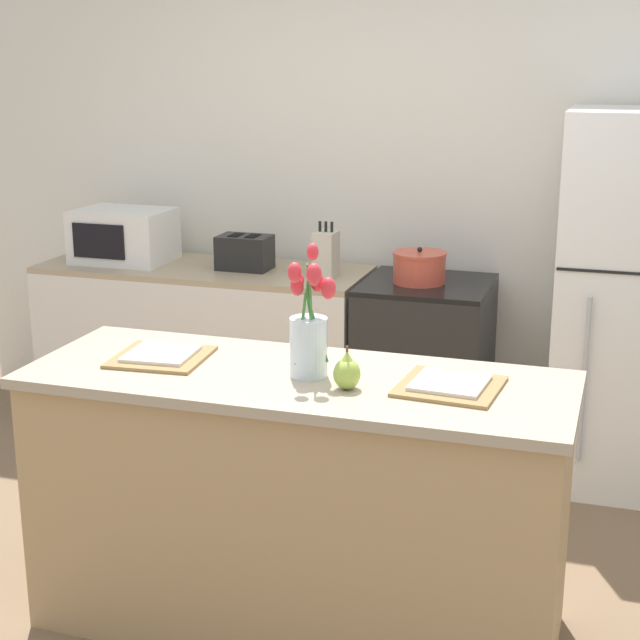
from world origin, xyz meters
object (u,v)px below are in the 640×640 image
(stove_range, at_px, (424,370))
(refrigerator, at_px, (636,304))
(plate_setting_left, at_px, (161,356))
(microwave, at_px, (124,235))
(pear_figurine, at_px, (347,372))
(toaster, at_px, (245,252))
(cooking_pot, at_px, (419,267))
(plate_setting_right, at_px, (450,385))
(knife_block, at_px, (326,254))
(flower_vase, at_px, (309,332))

(stove_range, bearing_deg, refrigerator, 0.04)
(plate_setting_left, relative_size, microwave, 0.69)
(pear_figurine, height_order, plate_setting_left, pear_figurine)
(pear_figurine, xyz_separation_m, plate_setting_left, (-0.69, 0.11, -0.05))
(toaster, xyz_separation_m, cooking_pot, (0.90, -0.03, -0.01))
(refrigerator, xyz_separation_m, plate_setting_left, (-1.55, -1.58, 0.08))
(toaster, bearing_deg, stove_range, -0.52)
(stove_range, bearing_deg, plate_setting_right, -75.77)
(refrigerator, bearing_deg, microwave, -179.97)
(toaster, bearing_deg, refrigerator, -0.24)
(knife_block, bearing_deg, plate_setting_left, -93.92)
(refrigerator, height_order, toaster, refrigerator)
(flower_vase, distance_m, plate_setting_left, 0.56)
(pear_figurine, distance_m, plate_setting_left, 0.70)
(plate_setting_left, bearing_deg, microwave, 122.46)
(cooking_pot, xyz_separation_m, microwave, (-1.57, 0.02, 0.06))
(pear_figurine, bearing_deg, microwave, 135.27)
(refrigerator, height_order, microwave, refrigerator)
(stove_range, height_order, pear_figurine, pear_figurine)
(pear_figurine, distance_m, cooking_pot, 1.67)
(refrigerator, xyz_separation_m, microwave, (-2.55, -0.00, 0.17))
(plate_setting_right, relative_size, microwave, 0.69)
(microwave, bearing_deg, refrigerator, 0.03)
(cooking_pot, bearing_deg, flower_vase, -90.83)
(pear_figurine, distance_m, microwave, 2.39)
(plate_setting_right, bearing_deg, toaster, 130.02)
(refrigerator, height_order, plate_setting_right, refrigerator)
(stove_range, height_order, plate_setting_left, plate_setting_left)
(pear_figurine, height_order, toaster, pear_figurine)
(pear_figurine, xyz_separation_m, cooking_pot, (-0.13, 1.66, -0.02))
(pear_figurine, bearing_deg, stove_range, 93.23)
(stove_range, height_order, knife_block, knife_block)
(plate_setting_right, relative_size, toaster, 1.18)
(pear_figurine, bearing_deg, plate_setting_left, 171.40)
(refrigerator, bearing_deg, pear_figurine, -116.93)
(refrigerator, xyz_separation_m, plate_setting_right, (-0.55, -1.58, 0.08))
(plate_setting_left, bearing_deg, knife_block, 86.08)
(refrigerator, relative_size, plate_setting_right, 5.16)
(stove_range, distance_m, flower_vase, 1.72)
(refrigerator, height_order, plate_setting_left, refrigerator)
(refrigerator, distance_m, flower_vase, 1.90)
(refrigerator, xyz_separation_m, cooking_pot, (-0.98, -0.02, 0.10))
(refrigerator, distance_m, microwave, 2.56)
(plate_setting_right, distance_m, microwave, 2.55)
(pear_figurine, bearing_deg, plate_setting_right, 19.00)
(stove_range, distance_m, toaster, 1.07)
(flower_vase, height_order, microwave, flower_vase)
(plate_setting_left, bearing_deg, toaster, 101.82)
(flower_vase, relative_size, toaster, 1.51)
(knife_block, bearing_deg, microwave, 178.53)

